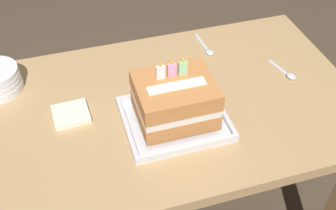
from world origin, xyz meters
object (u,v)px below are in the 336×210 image
birthday_cake (175,99)px  serving_spoon_by_bowls (208,50)px  napkin_pile (71,114)px  serving_spoon_near_tray (289,75)px  foil_tray (175,120)px

birthday_cake → serving_spoon_by_bowls: size_ratio=1.48×
serving_spoon_by_bowls → napkin_pile: napkin_pile is taller
napkin_pile → serving_spoon_near_tray: bearing=-1.6°
serving_spoon_by_bowls → napkin_pile: size_ratio=1.32×
foil_tray → napkin_pile: (-0.27, 0.10, 0.00)m
birthday_cake → napkin_pile: 0.30m
birthday_cake → serving_spoon_near_tray: size_ratio=1.71×
foil_tray → birthday_cake: birthday_cake is taller
birthday_cake → serving_spoon_near_tray: (0.40, 0.09, -0.08)m
serving_spoon_by_bowls → napkin_pile: bearing=-159.6°
serving_spoon_near_tray → serving_spoon_by_bowls: bearing=134.8°
birthday_cake → serving_spoon_near_tray: 0.42m
birthday_cake → napkin_pile: (-0.27, 0.10, -0.08)m
serving_spoon_near_tray → birthday_cake: bearing=-168.0°
serving_spoon_near_tray → serving_spoon_by_bowls: 0.28m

